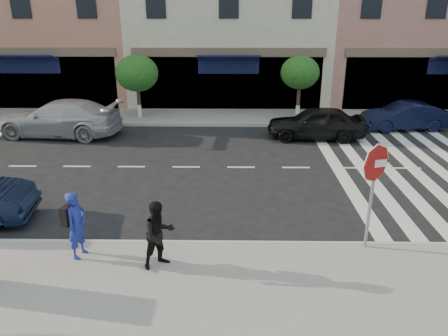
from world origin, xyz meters
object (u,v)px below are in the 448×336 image
at_px(photographer, 77,225).
at_px(walker, 159,235).
at_px(car_far_right, 404,116).
at_px(car_far_mid, 316,123).
at_px(stop_sign, 375,174).
at_px(car_far_left, 59,118).

xyz_separation_m(photographer, walker, (1.91, -0.36, -0.02)).
bearing_deg(walker, car_far_right, 13.25).
bearing_deg(car_far_mid, stop_sign, -1.10).
bearing_deg(photographer, car_far_right, -29.10).
xyz_separation_m(photographer, car_far_mid, (7.17, 9.74, -0.24)).
xyz_separation_m(stop_sign, car_far_right, (4.85, 10.77, -1.40)).
height_order(stop_sign, car_far_mid, stop_sign).
bearing_deg(walker, stop_sign, -27.12).
relative_size(stop_sign, walker, 1.69).
xyz_separation_m(stop_sign, car_far_left, (-10.83, 9.56, -1.25)).
distance_m(car_far_left, car_far_mid, 11.30).
relative_size(photographer, walker, 1.03).
bearing_deg(car_far_left, walker, 36.20).
distance_m(car_far_mid, car_far_right, 4.64).
bearing_deg(car_far_left, stop_sign, 54.60).
relative_size(stop_sign, car_far_mid, 0.63).
distance_m(stop_sign, car_far_mid, 9.37).
height_order(stop_sign, car_far_left, stop_sign).
relative_size(stop_sign, car_far_left, 0.48).
xyz_separation_m(stop_sign, photographer, (-6.70, -0.48, -1.09)).
xyz_separation_m(walker, car_far_right, (9.64, 11.60, -0.29)).
distance_m(stop_sign, walker, 4.99).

